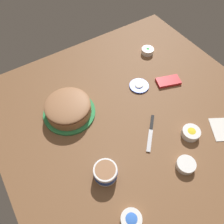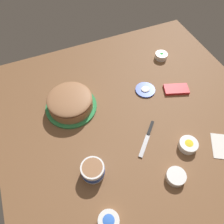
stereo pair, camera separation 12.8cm
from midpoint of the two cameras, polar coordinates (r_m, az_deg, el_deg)
name	(u,v)px [view 1 (the left image)]	position (r m, az deg, el deg)	size (l,w,h in m)	color
ground_plane	(135,117)	(1.30, 3.18, -1.38)	(1.54, 1.54, 0.00)	brown
frosted_cake	(68,109)	(1.31, -13.93, 0.67)	(0.31, 0.31, 0.10)	#339351
frosting_tub	(105,172)	(1.11, -5.11, -15.49)	(0.12, 0.12, 0.08)	white
frosting_tub_lid	(139,86)	(1.44, 4.50, 6.59)	(0.13, 0.13, 0.02)	#233DAD
spreading_knife	(151,129)	(1.25, 7.19, -4.70)	(0.18, 0.18, 0.01)	silver
sprinkle_bowl_green	(148,51)	(1.67, 6.94, 15.30)	(0.09, 0.09, 0.04)	white
sprinkle_bowl_yellow	(191,133)	(1.27, 17.01, -5.32)	(0.10, 0.10, 0.04)	white
sprinkle_bowl_blue	(131,219)	(1.08, 1.25, -26.24)	(0.10, 0.10, 0.03)	white
sprinkle_bowl_rainbow	(186,165)	(1.18, 15.55, -13.23)	(0.10, 0.10, 0.04)	white
candy_box_lower	(168,81)	(1.49, 11.96, 7.61)	(0.15, 0.08, 0.02)	red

